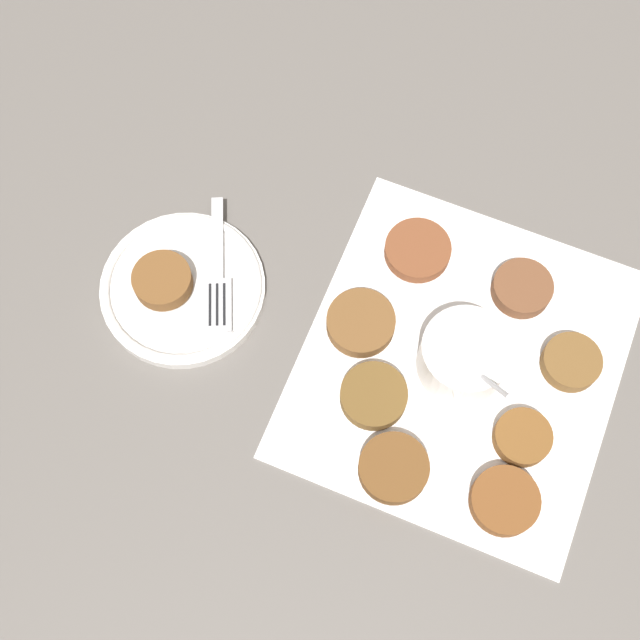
# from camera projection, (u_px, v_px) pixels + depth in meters

# --- Properties ---
(ground_plane) EXTENTS (4.00, 4.00, 0.00)m
(ground_plane) POSITION_uv_depth(u_px,v_px,m) (442.00, 349.00, 0.91)
(ground_plane) COLOR #605B56
(napkin) EXTENTS (0.37, 0.34, 0.00)m
(napkin) POSITION_uv_depth(u_px,v_px,m) (460.00, 363.00, 0.90)
(napkin) COLOR white
(napkin) RESTS_ON ground_plane
(sauce_bowl) EXTENTS (0.10, 0.09, 0.10)m
(sauce_bowl) POSITION_uv_depth(u_px,v_px,m) (463.00, 358.00, 0.87)
(sauce_bowl) COLOR white
(sauce_bowl) RESTS_ON napkin
(fritter_0) EXTENTS (0.06, 0.06, 0.02)m
(fritter_0) POSITION_uv_depth(u_px,v_px,m) (522.00, 288.00, 0.92)
(fritter_0) COLOR brown
(fritter_0) RESTS_ON napkin
(fritter_1) EXTENTS (0.07, 0.07, 0.02)m
(fritter_1) POSITION_uv_depth(u_px,v_px,m) (418.00, 250.00, 0.94)
(fritter_1) COLOR brown
(fritter_1) RESTS_ON napkin
(fritter_2) EXTENTS (0.07, 0.07, 0.02)m
(fritter_2) POSITION_uv_depth(u_px,v_px,m) (362.00, 319.00, 0.91)
(fritter_2) COLOR brown
(fritter_2) RESTS_ON napkin
(fritter_3) EXTENTS (0.07, 0.07, 0.02)m
(fritter_3) POSITION_uv_depth(u_px,v_px,m) (374.00, 396.00, 0.88)
(fritter_3) COLOR brown
(fritter_3) RESTS_ON napkin
(fritter_4) EXTENTS (0.06, 0.06, 0.02)m
(fritter_4) POSITION_uv_depth(u_px,v_px,m) (522.00, 437.00, 0.86)
(fritter_4) COLOR brown
(fritter_4) RESTS_ON napkin
(fritter_5) EXTENTS (0.06, 0.06, 0.02)m
(fritter_5) POSITION_uv_depth(u_px,v_px,m) (571.00, 362.00, 0.89)
(fritter_5) COLOR brown
(fritter_5) RESTS_ON napkin
(fritter_6) EXTENTS (0.07, 0.07, 0.02)m
(fritter_6) POSITION_uv_depth(u_px,v_px,m) (394.00, 468.00, 0.85)
(fritter_6) COLOR brown
(fritter_6) RESTS_ON napkin
(fritter_7) EXTENTS (0.07, 0.07, 0.02)m
(fritter_7) POSITION_uv_depth(u_px,v_px,m) (505.00, 501.00, 0.84)
(fritter_7) COLOR brown
(fritter_7) RESTS_ON napkin
(serving_plate) EXTENTS (0.17, 0.17, 0.02)m
(serving_plate) POSITION_uv_depth(u_px,v_px,m) (183.00, 288.00, 0.92)
(serving_plate) COLOR white
(serving_plate) RESTS_ON ground_plane
(fritter_on_plate) EXTENTS (0.06, 0.06, 0.02)m
(fritter_on_plate) POSITION_uv_depth(u_px,v_px,m) (163.00, 281.00, 0.90)
(fritter_on_plate) COLOR brown
(fritter_on_plate) RESTS_ON serving_plate
(fork) EXTENTS (0.15, 0.07, 0.00)m
(fork) POSITION_uv_depth(u_px,v_px,m) (217.00, 278.00, 0.91)
(fork) COLOR silver
(fork) RESTS_ON serving_plate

